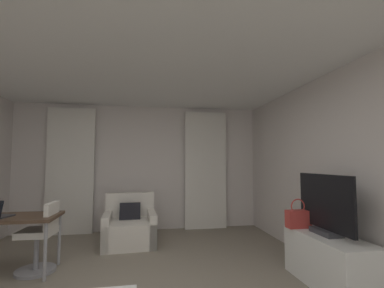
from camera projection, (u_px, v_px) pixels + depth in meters
name	position (u px, v px, depth m)	size (l,w,h in m)	color
wall_window	(141.00, 167.00, 5.61)	(5.12, 0.06, 2.60)	silver
wall_right	(358.00, 172.00, 3.06)	(0.06, 6.12, 2.60)	silver
ceiling	(137.00, 44.00, 2.72)	(5.12, 6.12, 0.06)	white
curtain_left_panel	(70.00, 170.00, 5.24)	(0.90, 0.06, 2.50)	silver
curtain_right_panel	(206.00, 170.00, 5.71)	(0.90, 0.06, 2.50)	silver
armchair	(130.00, 228.00, 4.57)	(0.91, 0.90, 0.84)	silver
desk_chair	(40.00, 241.00, 3.42)	(0.48, 0.48, 0.88)	gray
tv_console	(329.00, 261.00, 3.01)	(0.49, 1.11, 0.57)	white
tv_flatscreen	(325.00, 206.00, 3.09)	(0.20, 0.92, 0.70)	#333338
handbag_primary	(298.00, 218.00, 3.39)	(0.30, 0.14, 0.37)	#B73833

